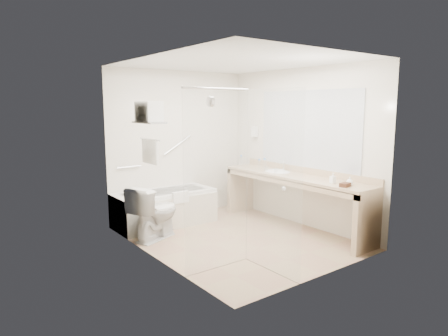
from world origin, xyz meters
TOP-DOWN VIEW (x-y plane):
  - floor at (0.00, 0.00)m, footprint 3.20×3.20m
  - ceiling at (0.00, 0.00)m, footprint 2.60×3.20m
  - wall_back at (0.00, 1.60)m, footprint 2.60×0.10m
  - wall_front at (0.00, -1.60)m, footprint 2.60×0.10m
  - wall_left at (-1.30, 0.00)m, footprint 0.10×3.20m
  - wall_right at (1.30, 0.00)m, footprint 0.10×3.20m
  - bathtub at (-0.50, 1.24)m, footprint 1.60×0.73m
  - grab_bar_short at (-0.95, 1.56)m, footprint 0.40×0.03m
  - grab_bar_long at (-0.05, 1.56)m, footprint 0.53×0.03m
  - shower_enclosure at (-0.63, -0.93)m, footprint 0.96×0.91m
  - towel_shelf at (-1.17, 0.35)m, footprint 0.24×0.55m
  - vanity_counter at (1.02, -0.15)m, footprint 0.55×2.70m
  - sink at (1.05, 0.25)m, footprint 0.40×0.52m
  - faucet at (1.20, 0.25)m, footprint 0.03×0.03m
  - mirror at (1.29, -0.15)m, footprint 0.02×2.00m
  - hairdryer_unit at (1.25, 1.05)m, footprint 0.08×0.10m
  - toilet at (-0.95, 0.70)m, footprint 0.90×0.71m
  - amenity_basket at (0.90, -1.18)m, footprint 0.17×0.13m
  - soap_bottle_a at (0.97, -0.93)m, footprint 0.08×0.15m
  - soap_bottle_b at (1.03, -1.16)m, footprint 0.12×0.14m
  - water_bottle_left at (0.98, 0.49)m, footprint 0.06×0.06m
  - water_bottle_mid at (0.94, 0.56)m, footprint 0.06×0.06m
  - water_bottle_right at (0.98, 1.10)m, footprint 0.06×0.06m
  - drinking_glass_near at (0.97, 0.41)m, footprint 0.07×0.07m
  - drinking_glass_far at (0.92, 0.15)m, footprint 0.08×0.08m

SIDE VIEW (x-z plane):
  - floor at x=0.00m, z-range 0.00..0.00m
  - bathtub at x=-0.50m, z-range -0.02..0.57m
  - toilet at x=-0.95m, z-range 0.00..0.78m
  - vanity_counter at x=1.02m, z-range 0.17..1.12m
  - sink at x=1.05m, z-range 0.75..0.89m
  - amenity_basket at x=0.90m, z-range 0.85..0.90m
  - soap_bottle_a at x=0.97m, z-range 0.85..0.92m
  - drinking_glass_near at x=0.97m, z-range 0.85..0.93m
  - drinking_glass_far at x=0.92m, z-range 0.85..0.93m
  - soap_bottle_b at x=1.03m, z-range 0.85..0.94m
  - faucet at x=1.20m, z-range 0.86..1.00m
  - water_bottle_mid at x=0.94m, z-range 0.84..1.03m
  - water_bottle_right at x=0.98m, z-range 0.84..1.03m
  - water_bottle_left at x=0.98m, z-range 0.84..1.04m
  - grab_bar_short at x=-0.95m, z-range 0.93..0.96m
  - shower_enclosure at x=-0.63m, z-range 0.01..2.12m
  - wall_back at x=0.00m, z-range 0.00..2.50m
  - wall_front at x=0.00m, z-range 0.00..2.50m
  - wall_left at x=-1.30m, z-range 0.00..2.50m
  - wall_right at x=1.30m, z-range 0.00..2.50m
  - grab_bar_long at x=-0.05m, z-range 1.09..1.41m
  - hairdryer_unit at x=1.25m, z-range 1.36..1.54m
  - mirror at x=1.29m, z-range 0.95..2.15m
  - towel_shelf at x=-1.17m, z-range 1.35..2.16m
  - ceiling at x=0.00m, z-range 2.45..2.55m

